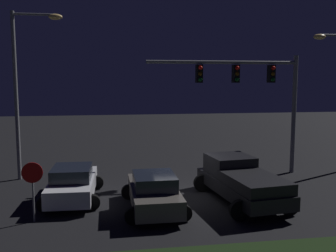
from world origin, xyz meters
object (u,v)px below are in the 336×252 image
at_px(pickup_truck, 240,178).
at_px(street_lamp_left, 25,76).
at_px(car_sedan, 154,192).
at_px(car_sedan_far, 73,183).
at_px(traffic_signal_gantry, 253,85).
at_px(stop_sign, 33,180).

relative_size(pickup_truck, street_lamp_left, 0.65).
xyz_separation_m(car_sedan, car_sedan_far, (-3.31, 1.81, 0.00)).
xyz_separation_m(car_sedan, traffic_signal_gantry, (5.98, 5.03, 4.16)).
relative_size(traffic_signal_gantry, street_lamp_left, 0.97).
relative_size(pickup_truck, stop_sign, 2.51).
bearing_deg(traffic_signal_gantry, car_sedan_far, -160.91).
relative_size(car_sedan_far, street_lamp_left, 0.52).
bearing_deg(traffic_signal_gantry, pickup_truck, -116.18).
bearing_deg(street_lamp_left, traffic_signal_gantry, -3.78).
bearing_deg(car_sedan_far, traffic_signal_gantry, -69.12).
distance_m(pickup_truck, car_sedan_far, 7.20).
relative_size(pickup_truck, traffic_signal_gantry, 0.67).
height_order(street_lamp_left, stop_sign, street_lamp_left).
relative_size(car_sedan_far, traffic_signal_gantry, 0.54).
height_order(car_sedan, street_lamp_left, street_lamp_left).
bearing_deg(car_sedan, car_sedan_far, 61.07).
xyz_separation_m(pickup_truck, stop_sign, (-8.28, -1.15, 0.56)).
bearing_deg(traffic_signal_gantry, car_sedan, -139.92).
xyz_separation_m(car_sedan_far, street_lamp_left, (-2.59, 4.00, 4.63)).
relative_size(car_sedan, stop_sign, 1.98).
bearing_deg(pickup_truck, car_sedan, 91.07).
relative_size(car_sedan, traffic_signal_gantry, 0.53).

